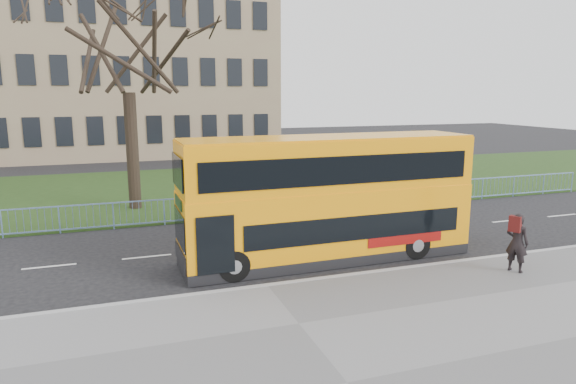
% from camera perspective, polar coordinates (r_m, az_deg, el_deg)
% --- Properties ---
extents(ground, '(120.00, 120.00, 0.00)m').
position_cam_1_polar(ground, '(16.07, -3.94, -8.76)').
color(ground, black).
rests_on(ground, ground).
extents(kerb, '(80.00, 0.20, 0.14)m').
position_cam_1_polar(kerb, '(14.65, -2.33, -10.46)').
color(kerb, '#99999C').
rests_on(kerb, ground).
extents(grass_verge, '(80.00, 15.40, 0.08)m').
position_cam_1_polar(grass_verge, '(29.67, -11.17, 0.38)').
color(grass_verge, '#1C3412').
rests_on(grass_verge, ground).
extents(guard_railing, '(40.00, 0.12, 1.10)m').
position_cam_1_polar(guard_railing, '(22.11, -8.43, -1.83)').
color(guard_railing, '#7094C8').
rests_on(guard_railing, ground).
extents(bare_tree, '(8.90, 8.90, 12.71)m').
position_cam_1_polar(bare_tree, '(24.65, -17.39, 12.89)').
color(bare_tree, black).
rests_on(bare_tree, grass_verge).
extents(civic_building, '(30.00, 15.00, 14.00)m').
position_cam_1_polar(civic_building, '(49.65, -20.78, 12.19)').
color(civic_building, '#8C7159').
rests_on(civic_building, ground).
extents(yellow_bus, '(9.56, 2.40, 4.00)m').
position_cam_1_polar(yellow_bus, '(16.69, 4.44, -0.36)').
color(yellow_bus, '#FF9B0A').
rests_on(yellow_bus, ground).
extents(pedestrian, '(0.69, 0.78, 1.79)m').
position_cam_1_polar(pedestrian, '(16.85, 24.10, -5.15)').
color(pedestrian, black).
rests_on(pedestrian, pavement).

